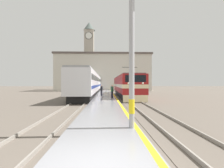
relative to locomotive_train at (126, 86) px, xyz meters
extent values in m
plane|color=#60564C|center=(-3.36, 5.48, -1.78)|extent=(200.00, 200.00, 0.00)
cube|color=gray|center=(-3.36, 0.48, -1.60)|extent=(3.03, 140.00, 0.35)
cube|color=yellow|center=(-2.00, 0.48, -1.43)|extent=(0.20, 140.00, 0.00)
cube|color=#60564C|center=(0.00, 0.48, -1.77)|extent=(2.83, 140.00, 0.02)
cube|color=gray|center=(-0.72, 0.48, -1.69)|extent=(0.07, 140.00, 0.14)
cube|color=gray|center=(0.72, 0.48, -1.69)|extent=(0.07, 140.00, 0.14)
cube|color=#60564C|center=(-6.18, 0.48, -1.77)|extent=(2.83, 140.00, 0.02)
cube|color=gray|center=(-6.90, 0.48, -1.69)|extent=(0.07, 140.00, 0.14)
cube|color=gray|center=(-5.46, 0.48, -1.69)|extent=(0.07, 140.00, 0.14)
cube|color=black|center=(0.00, 0.04, -1.33)|extent=(2.47, 17.38, 0.90)
cube|color=maroon|center=(0.00, 0.04, 0.31)|extent=(2.90, 18.89, 2.38)
cube|color=beige|center=(0.00, 0.04, 0.08)|extent=(2.92, 18.91, 0.44)
cube|color=beige|center=(0.00, -9.25, -1.28)|extent=(2.75, 0.30, 0.81)
cube|color=black|center=(0.00, -9.34, 0.96)|extent=(2.32, 0.12, 0.80)
sphere|color=white|center=(-0.80, -9.38, 0.43)|extent=(0.20, 0.20, 0.20)
sphere|color=white|center=(0.80, -9.38, 0.43)|extent=(0.20, 0.20, 0.20)
cube|color=#4C4C51|center=(0.00, 0.04, 1.57)|extent=(2.61, 17.95, 0.12)
cylinder|color=#333333|center=(0.00, -5.03, 2.13)|extent=(0.06, 0.63, 1.03)
cylinder|color=#333333|center=(0.00, -4.33, 2.13)|extent=(0.06, 0.63, 1.03)
cube|color=#262626|center=(0.00, -4.68, 2.63)|extent=(2.03, 0.08, 0.06)
cube|color=black|center=(-6.18, 15.00, -1.33)|extent=(2.46, 50.71, 0.90)
cube|color=silver|center=(-6.18, 15.00, 0.56)|extent=(2.90, 52.82, 2.88)
cube|color=black|center=(-6.18, 15.00, 1.14)|extent=(2.92, 51.76, 0.64)
cube|color=navy|center=(-6.18, 15.00, -0.01)|extent=(2.92, 51.76, 0.36)
cube|color=gray|center=(-6.18, 15.00, 2.10)|extent=(2.67, 52.82, 0.20)
cylinder|color=#9E9EA3|center=(-2.20, -21.29, 2.92)|extent=(0.23, 0.23, 8.70)
cylinder|color=yellow|center=(-2.20, -21.29, -0.53)|extent=(0.25, 0.25, 0.60)
cylinder|color=#23232D|center=(-2.48, -6.33, -1.03)|extent=(0.26, 0.26, 0.80)
cylinder|color=#234C33|center=(-2.48, -6.33, -0.30)|extent=(0.34, 0.34, 0.66)
sphere|color=tan|center=(-2.48, -6.33, 0.14)|extent=(0.22, 0.22, 0.22)
cylinder|color=#23232D|center=(-3.92, -2.78, -1.04)|extent=(0.26, 0.26, 0.77)
cylinder|color=black|center=(-3.92, -2.78, -0.34)|extent=(0.34, 0.34, 0.64)
sphere|color=tan|center=(-3.92, -2.78, 0.09)|extent=(0.21, 0.21, 0.21)
cube|color=#ADA393|center=(-9.33, 35.13, 8.94)|extent=(3.33, 3.33, 21.43)
cylinder|color=black|center=(-9.33, 33.45, 17.32)|extent=(2.63, 0.06, 2.63)
cylinder|color=white|center=(-9.33, 33.42, 17.32)|extent=(2.33, 0.10, 2.33)
cone|color=#47514C|center=(-9.33, 35.13, 21.15)|extent=(4.16, 4.16, 3.00)
cube|color=beige|center=(-4.08, 22.50, 3.37)|extent=(26.96, 6.55, 10.30)
cube|color=#564C47|center=(-4.08, 22.50, 8.77)|extent=(27.56, 7.15, 0.50)
camera|label=1|loc=(-3.28, -28.52, 0.43)|focal=28.00mm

